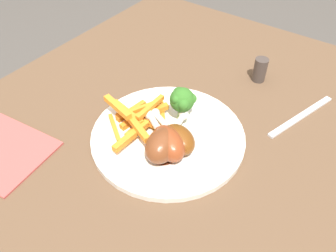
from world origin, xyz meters
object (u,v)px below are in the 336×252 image
object	(u,v)px
broccoli_floret_front	(182,100)
fork	(301,116)
chicken_drumstick_extra	(164,143)
carrot_fries_pile	(137,118)
pepper_shaker	(260,70)
chicken_drumstick_near	(167,142)
chicken_drumstick_far	(177,138)
dinner_plate	(168,136)
dining_table	(147,173)

from	to	relation	value
broccoli_floret_front	fork	xyz separation A→B (m)	(-0.15, 0.19, -0.05)
broccoli_floret_front	chicken_drumstick_extra	world-z (taller)	broccoli_floret_front
carrot_fries_pile	pepper_shaker	distance (m)	0.31
carrot_fries_pile	fork	xyz separation A→B (m)	(-0.22, 0.25, -0.03)
broccoli_floret_front	carrot_fries_pile	bearing A→B (deg)	-42.69
carrot_fries_pile	chicken_drumstick_near	distance (m)	0.09
chicken_drumstick_far	chicken_drumstick_extra	size ratio (longest dim) A/B	0.92
chicken_drumstick_near	chicken_drumstick_extra	size ratio (longest dim) A/B	0.92
carrot_fries_pile	pepper_shaker	size ratio (longest dim) A/B	3.07
fork	broccoli_floret_front	bearing A→B (deg)	146.52
dinner_plate	chicken_drumstick_near	world-z (taller)	chicken_drumstick_near
dining_table	chicken_drumstick_near	bearing A→B (deg)	82.20
dining_table	chicken_drumstick_extra	xyz separation A→B (m)	(0.01, 0.05, 0.14)
broccoli_floret_front	dinner_plate	bearing A→B (deg)	4.53
dinner_plate	chicken_drumstick_far	world-z (taller)	chicken_drumstick_far
broccoli_floret_front	chicken_drumstick_near	distance (m)	0.10
dining_table	dinner_plate	size ratio (longest dim) A/B	3.88
dinner_plate	chicken_drumstick_extra	world-z (taller)	chicken_drumstick_extra
chicken_drumstick_near	pepper_shaker	size ratio (longest dim) A/B	2.35
chicken_drumstick_near	chicken_drumstick_extra	distance (m)	0.01
carrot_fries_pile	chicken_drumstick_far	size ratio (longest dim) A/B	1.31
chicken_drumstick_extra	pepper_shaker	xyz separation A→B (m)	(-0.32, 0.04, -0.01)
dining_table	pepper_shaker	size ratio (longest dim) A/B	20.37
broccoli_floret_front	fork	world-z (taller)	broccoli_floret_front
fork	pepper_shaker	size ratio (longest dim) A/B	3.46
chicken_drumstick_near	pepper_shaker	distance (m)	0.31
chicken_drumstick_near	fork	distance (m)	0.29
broccoli_floret_front	chicken_drumstick_near	size ratio (longest dim) A/B	0.54
carrot_fries_pile	pepper_shaker	xyz separation A→B (m)	(-0.28, 0.12, -0.00)
chicken_drumstick_far	dinner_plate	bearing A→B (deg)	-117.78
fork	chicken_drumstick_extra	bearing A→B (deg)	164.24
chicken_drumstick_near	chicken_drumstick_far	bearing A→B (deg)	163.82
broccoli_floret_front	carrot_fries_pile	xyz separation A→B (m)	(0.06, -0.06, -0.03)
carrot_fries_pile	chicken_drumstick_extra	xyz separation A→B (m)	(0.03, 0.09, 0.01)
dinner_plate	chicken_drumstick_far	size ratio (longest dim) A/B	2.24
dining_table	chicken_drumstick_near	xyz separation A→B (m)	(0.01, 0.06, 0.14)
dining_table	chicken_drumstick_near	world-z (taller)	chicken_drumstick_near
broccoli_floret_front	carrot_fries_pile	distance (m)	0.09
carrot_fries_pile	chicken_drumstick_near	world-z (taller)	chicken_drumstick_near
dinner_plate	fork	distance (m)	0.28
dinner_plate	pepper_shaker	size ratio (longest dim) A/B	5.26
chicken_drumstick_extra	fork	distance (m)	0.30
dinner_plate	fork	xyz separation A→B (m)	(-0.20, 0.19, -0.00)
dining_table	carrot_fries_pile	xyz separation A→B (m)	(-0.02, -0.03, 0.13)
pepper_shaker	dinner_plate	bearing A→B (deg)	-12.49
chicken_drumstick_far	fork	bearing A→B (deg)	145.04
carrot_fries_pile	chicken_drumstick_near	size ratio (longest dim) A/B	1.31
chicken_drumstick_extra	fork	xyz separation A→B (m)	(-0.25, 0.16, -0.03)
dining_table	carrot_fries_pile	distance (m)	0.13
dinner_plate	chicken_drumstick_near	xyz separation A→B (m)	(0.04, 0.03, 0.03)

